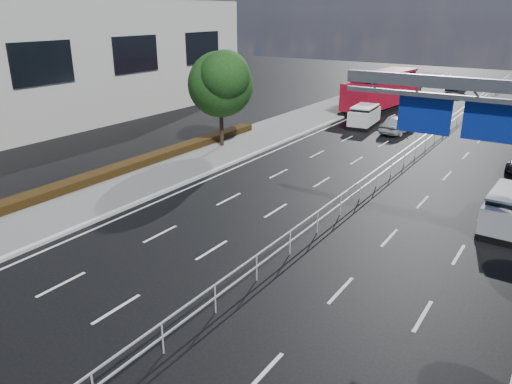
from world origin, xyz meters
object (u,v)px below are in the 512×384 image
Objects in this scene: near_car_silver at (398,124)px; near_car_dark at (456,89)px; red_bus at (384,90)px; silver_minivan at (510,210)px; white_minivan at (364,116)px.

near_car_silver reaches higher than near_car_dark.
red_bus is 2.94× the size of near_car_silver.
white_minivan is at bearing 131.78° from silver_minivan.
red_bus is at bearing -58.49° from near_car_silver.
silver_minivan is at bearing -52.78° from red_bus.
near_car_dark is (2.67, 20.59, -0.18)m from white_minivan.
near_car_silver is 1.02× the size of near_car_dark.
red_bus is 27.96m from silver_minivan.
near_car_silver is 0.97× the size of silver_minivan.
near_car_silver is (4.39, -8.82, -1.15)m from red_bus.
red_bus is 3.00× the size of near_car_dark.
red_bus reaches higher than near_car_silver.
near_car_silver is at bearing -57.15° from red_bus.
red_bus is at bearing 73.22° from near_car_dark.
silver_minivan reaches higher than near_car_silver.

